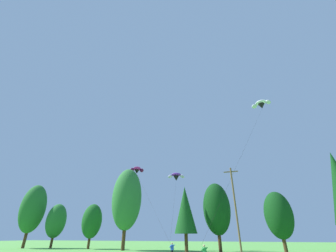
{
  "coord_description": "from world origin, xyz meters",
  "views": [
    {
      "loc": [
        6.55,
        0.52,
        2.46
      ],
      "look_at": [
        0.27,
        20.6,
        13.14
      ],
      "focal_mm": 23.18,
      "sensor_mm": 36.0,
      "label": 1
    }
  ],
  "objects_px": {
    "utility_pole": "(235,206)",
    "parafoil_kite_high_purple": "(176,176)",
    "parafoil_kite_mid_white": "(261,104)",
    "parafoil_kite_far_magenta": "(137,170)",
    "kite_flyer_near": "(172,249)"
  },
  "relations": [
    {
      "from": "parafoil_kite_high_purple",
      "to": "parafoil_kite_mid_white",
      "type": "bearing_deg",
      "value": -18.75
    },
    {
      "from": "utility_pole",
      "to": "parafoil_kite_mid_white",
      "type": "height_order",
      "value": "parafoil_kite_mid_white"
    },
    {
      "from": "utility_pole",
      "to": "parafoil_kite_far_magenta",
      "type": "relative_size",
      "value": 0.81
    },
    {
      "from": "parafoil_kite_far_magenta",
      "to": "parafoil_kite_mid_white",
      "type": "bearing_deg",
      "value": -8.16
    },
    {
      "from": "kite_flyer_near",
      "to": "parafoil_kite_mid_white",
      "type": "relative_size",
      "value": 0.07
    },
    {
      "from": "kite_flyer_near",
      "to": "utility_pole",
      "type": "bearing_deg",
      "value": 29.86
    },
    {
      "from": "parafoil_kite_high_purple",
      "to": "parafoil_kite_far_magenta",
      "type": "bearing_deg",
      "value": -163.04
    },
    {
      "from": "kite_flyer_near",
      "to": "parafoil_kite_high_purple",
      "type": "distance_m",
      "value": 21.18
    },
    {
      "from": "utility_pole",
      "to": "parafoil_kite_mid_white",
      "type": "distance_m",
      "value": 21.12
    },
    {
      "from": "parafoil_kite_mid_white",
      "to": "parafoil_kite_far_magenta",
      "type": "bearing_deg",
      "value": 171.84
    },
    {
      "from": "parafoil_kite_high_purple",
      "to": "utility_pole",
      "type": "bearing_deg",
      "value": -43.34
    },
    {
      "from": "utility_pole",
      "to": "parafoil_kite_far_magenta",
      "type": "bearing_deg",
      "value": 156.84
    },
    {
      "from": "utility_pole",
      "to": "kite_flyer_near",
      "type": "xyz_separation_m",
      "value": [
        -8.33,
        -4.78,
        -5.31
      ]
    },
    {
      "from": "utility_pole",
      "to": "parafoil_kite_high_purple",
      "type": "distance_m",
      "value": 18.32
    },
    {
      "from": "utility_pole",
      "to": "kite_flyer_near",
      "type": "bearing_deg",
      "value": -150.14
    }
  ]
}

